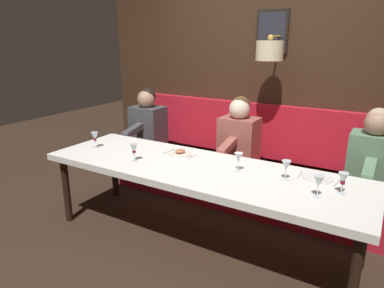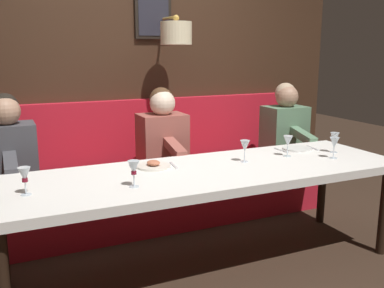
{
  "view_description": "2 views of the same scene",
  "coord_description": "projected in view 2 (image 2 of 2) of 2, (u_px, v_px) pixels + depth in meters",
  "views": [
    {
      "loc": [
        -2.45,
        -1.41,
        1.8
      ],
      "look_at": [
        0.05,
        0.09,
        0.92
      ],
      "focal_mm": 32.23,
      "sensor_mm": 36.0,
      "label": 1
    },
    {
      "loc": [
        -2.6,
        1.29,
        1.55
      ],
      "look_at": [
        0.05,
        0.09,
        0.92
      ],
      "focal_mm": 40.55,
      "sensor_mm": 36.0,
      "label": 2
    }
  ],
  "objects": [
    {
      "name": "wine_glass_1",
      "position": [
        335.0,
        139.0,
        3.49
      ],
      "size": [
        0.07,
        0.07,
        0.16
      ],
      "color": "silver",
      "rests_on": "dining_table"
    },
    {
      "name": "place_setting_1",
      "position": [
        297.0,
        149.0,
        3.61
      ],
      "size": [
        0.24,
        0.32,
        0.01
      ],
      "color": "silver",
      "rests_on": "dining_table"
    },
    {
      "name": "wine_glass_3",
      "position": [
        334.0,
        143.0,
        3.3
      ],
      "size": [
        0.07,
        0.07,
        0.16
      ],
      "color": "silver",
      "rests_on": "dining_table"
    },
    {
      "name": "wine_glass_0",
      "position": [
        134.0,
        168.0,
        2.6
      ],
      "size": [
        0.07,
        0.07,
        0.16
      ],
      "color": "silver",
      "rests_on": "dining_table"
    },
    {
      "name": "banquette_bench",
      "position": [
        163.0,
        200.0,
        3.91
      ],
      "size": [
        0.52,
        3.09,
        0.45
      ],
      "primitive_type": "cube",
      "color": "red",
      "rests_on": "ground_plane"
    },
    {
      "name": "dining_table",
      "position": [
        207.0,
        178.0,
        3.02
      ],
      "size": [
        0.9,
        2.89,
        0.74
      ],
      "color": "silver",
      "rests_on": "ground_plane"
    },
    {
      "name": "wine_glass_4",
      "position": [
        245.0,
        147.0,
        3.19
      ],
      "size": [
        0.07,
        0.07,
        0.16
      ],
      "color": "silver",
      "rests_on": "dining_table"
    },
    {
      "name": "diner_middle",
      "position": [
        9.0,
        150.0,
        3.28
      ],
      "size": [
        0.6,
        0.4,
        0.79
      ],
      "color": "#3D3D42",
      "rests_on": "banquette_bench"
    },
    {
      "name": "back_wall_panel",
      "position": [
        141.0,
        70.0,
        4.18
      ],
      "size": [
        0.59,
        4.29,
        2.9
      ],
      "color": "#382316",
      "rests_on": "ground_plane"
    },
    {
      "name": "diner_near",
      "position": [
        162.0,
        136.0,
        3.78
      ],
      "size": [
        0.6,
        0.4,
        0.79
      ],
      "color": "#934C42",
      "rests_on": "banquette_bench"
    },
    {
      "name": "ground_plane",
      "position": [
        206.0,
        267.0,
        3.16
      ],
      "size": [
        12.0,
        12.0,
        0.0
      ],
      "primitive_type": "plane",
      "color": "#332319"
    },
    {
      "name": "place_setting_0",
      "position": [
        154.0,
        165.0,
        3.06
      ],
      "size": [
        0.24,
        0.32,
        0.05
      ],
      "color": "silver",
      "rests_on": "dining_table"
    },
    {
      "name": "wine_glass_2",
      "position": [
        288.0,
        142.0,
        3.36
      ],
      "size": [
        0.07,
        0.07,
        0.16
      ],
      "color": "silver",
      "rests_on": "dining_table"
    },
    {
      "name": "diner_nearest",
      "position": [
        285.0,
        126.0,
        4.3
      ],
      "size": [
        0.6,
        0.4,
        0.79
      ],
      "color": "#567A5B",
      "rests_on": "banquette_bench"
    },
    {
      "name": "wine_glass_5",
      "position": [
        25.0,
        176.0,
        2.45
      ],
      "size": [
        0.07,
        0.07,
        0.16
      ],
      "color": "silver",
      "rests_on": "dining_table"
    }
  ]
}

